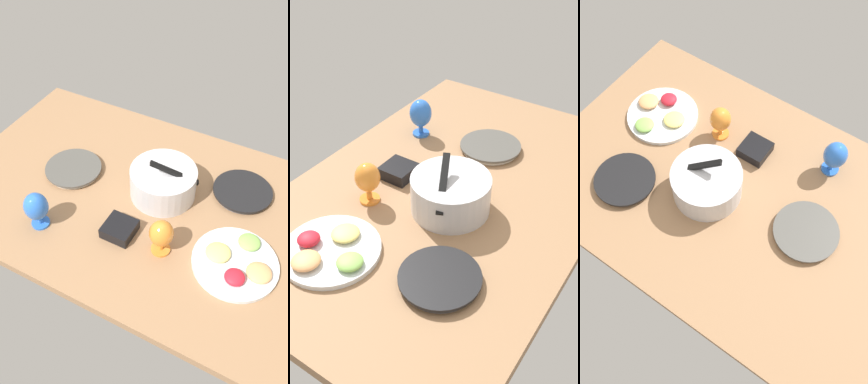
% 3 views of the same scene
% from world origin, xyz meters
% --- Properties ---
extents(ground_plane, '(1.60, 1.04, 0.04)m').
position_xyz_m(ground_plane, '(0.00, 0.00, -0.02)').
color(ground_plane, '#99704C').
extents(dinner_plate_left, '(0.25, 0.25, 0.02)m').
position_xyz_m(dinner_plate_left, '(-0.32, -0.00, 0.01)').
color(dinner_plate_left, silver).
rests_on(dinner_plate_left, ground_plane).
extents(dinner_plate_right, '(0.25, 0.25, 0.03)m').
position_xyz_m(dinner_plate_right, '(0.39, 0.22, 0.01)').
color(dinner_plate_right, '#4C4C51').
rests_on(dinner_plate_right, ground_plane).
extents(mixing_bowl, '(0.28, 0.28, 0.20)m').
position_xyz_m(mixing_bowl, '(0.09, 0.06, 0.07)').
color(mixing_bowl, silver).
rests_on(mixing_bowl, ground_plane).
extents(fruit_platter, '(0.32, 0.32, 0.05)m').
position_xyz_m(fruit_platter, '(0.48, -0.13, 0.02)').
color(fruit_platter, silver).
rests_on(fruit_platter, ground_plane).
extents(hurricane_glass_blue, '(0.09, 0.09, 0.16)m').
position_xyz_m(hurricane_glass_blue, '(-0.26, -0.31, 0.10)').
color(hurricane_glass_blue, blue).
rests_on(hurricane_glass_blue, ground_plane).
extents(hurricane_glass_orange, '(0.09, 0.09, 0.16)m').
position_xyz_m(hurricane_glass_orange, '(0.21, -0.20, 0.09)').
color(hurricane_glass_orange, orange).
rests_on(hurricane_glass_orange, ground_plane).
extents(square_bowl_black, '(0.12, 0.12, 0.05)m').
position_xyz_m(square_bowl_black, '(0.03, -0.20, 0.03)').
color(square_bowl_black, black).
rests_on(square_bowl_black, ground_plane).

